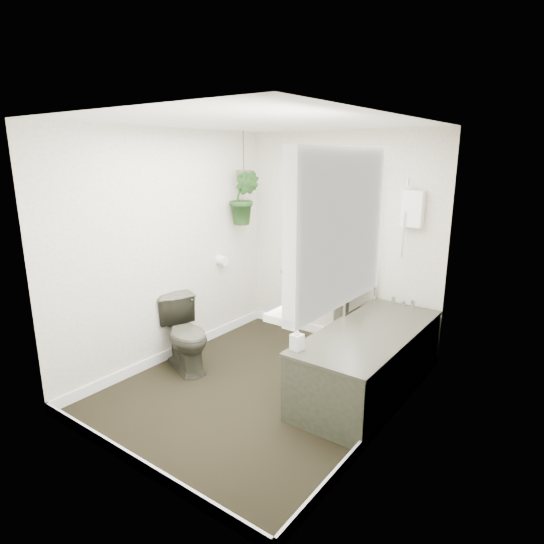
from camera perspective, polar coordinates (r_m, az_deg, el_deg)
The scene contains 22 objects.
floor at distance 4.28m, azimuth -1.22°, elevation -14.29°, with size 2.30×2.80×0.02m, color black.
ceiling at distance 3.76m, azimuth -1.42°, elevation 18.45°, with size 2.30×2.80×0.02m, color white.
wall_back at distance 5.02m, azimuth 8.54°, elevation 4.03°, with size 2.30×0.02×2.30m, color silver.
wall_front at distance 2.91m, azimuth -18.50°, elevation -4.34°, with size 2.30×0.02×2.30m, color silver.
wall_left at distance 4.64m, azimuth -12.78°, elevation 2.95°, with size 0.02×2.80×2.30m, color silver.
wall_right at distance 3.30m, azimuth 14.87°, elevation -1.84°, with size 0.02×2.80×2.30m, color silver.
skirting at distance 4.25m, azimuth -1.23°, elevation -13.58°, with size 2.30×2.80×0.10m, color white.
bathtub at distance 4.17m, azimuth 12.01°, elevation -10.83°, with size 0.72×1.72×0.58m, color #333428, non-canonical shape.
bath_screen at distance 4.43m, azimuth 11.44°, elevation 4.19°, with size 0.04×0.72×1.40m, color silver, non-canonical shape.
shower_box at distance 4.59m, azimuth 17.25°, elevation 7.60°, with size 0.20×0.10×0.35m, color white.
oval_mirror at distance 4.86m, azimuth 10.19°, elevation 7.79°, with size 0.46×0.03×0.62m, color #AEA58E.
wall_sconce at distance 5.05m, azimuth 5.99°, elevation 7.04°, with size 0.04×0.04×0.22m, color black.
toilet_roll_holder at distance 5.13m, azimuth -6.30°, elevation 1.46°, with size 0.11×0.11×0.11m, color white.
window_recess at distance 2.60m, azimuth 8.39°, elevation 5.43°, with size 0.08×1.00×0.90m, color white.
window_sill at distance 2.73m, azimuth 6.76°, elevation -3.16°, with size 0.18×1.00×0.04m, color white.
window_blinds at distance 2.62m, azimuth 7.51°, elevation 5.53°, with size 0.01×0.86×0.76m, color white.
toilet at distance 4.57m, azimuth -10.80°, elevation -7.65°, with size 0.39×0.68×0.70m, color #333428.
pedestal_sink at distance 4.94m, azimuth 8.68°, elevation -4.69°, with size 0.52×0.44×0.88m, color #333428, non-canonical shape.
sill_plant at distance 2.54m, azimuth 3.54°, elevation -1.23°, with size 0.21×0.18×0.23m, color black.
hanging_plant at distance 5.12m, azimuth -3.52°, elevation 9.29°, with size 0.33×0.27×0.60m, color black.
soap_bottle at distance 3.55m, azimuth 3.16°, elevation -8.30°, with size 0.09×0.09×0.19m, color black.
hanging_pot at distance 5.10m, azimuth -3.56°, elevation 11.99°, with size 0.16×0.16×0.12m, color brown.
Camera 1 is at (2.29, -2.97, 2.06)m, focal length 30.00 mm.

